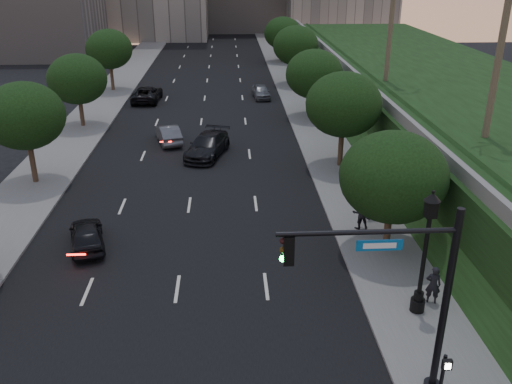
{
  "coord_description": "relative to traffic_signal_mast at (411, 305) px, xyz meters",
  "views": [
    {
      "loc": [
        2.45,
        -15.72,
        13.68
      ],
      "look_at": [
        3.68,
        7.5,
        3.6
      ],
      "focal_mm": 38.0,
      "sensor_mm": 36.0,
      "label": 1
    }
  ],
  "objects": [
    {
      "name": "tree_left_b",
      "position": [
        -18.36,
        19.85,
        0.9
      ],
      "size": [
        5.0,
        5.0,
        6.71
      ],
      "color": "#38281C",
      "rests_on": "ground"
    },
    {
      "name": "sedan_near_left",
      "position": [
        -12.95,
        11.0,
        -2.98
      ],
      "size": [
        2.65,
        4.36,
        1.39
      ],
      "primitive_type": "imported",
      "rotation": [
        0.0,
        0.0,
        3.41
      ],
      "color": "black",
      "rests_on": "ground"
    },
    {
      "name": "pedestrian_a",
      "position": [
        2.88,
        5.07,
        -2.66
      ],
      "size": [
        0.72,
        0.58,
        1.73
      ],
      "primitive_type": "imported",
      "rotation": [
        0.0,
        0.0,
        2.85
      ],
      "color": "black",
      "rests_on": "sidewalk_right"
    },
    {
      "name": "street_lamp",
      "position": [
        2.09,
        4.52,
        -1.04
      ],
      "size": [
        0.64,
        0.64,
        5.62
      ],
      "color": "black",
      "rests_on": "ground"
    },
    {
      "name": "ground",
      "position": [
        -8.06,
        1.85,
        -3.67
      ],
      "size": [
        160.0,
        160.0,
        0.0
      ],
      "primitive_type": "plane",
      "color": "black",
      "rests_on": "ground"
    },
    {
      "name": "sedan_far_left",
      "position": [
        -13.93,
        41.91,
        -2.89
      ],
      "size": [
        2.85,
        5.73,
        1.56
      ],
      "primitive_type": "imported",
      "rotation": [
        0.0,
        0.0,
        3.09
      ],
      "color": "black",
      "rests_on": "ground"
    },
    {
      "name": "tree_right_b",
      "position": [
        2.24,
        21.85,
        0.84
      ],
      "size": [
        5.2,
        5.2,
        6.74
      ],
      "color": "#38281C",
      "rests_on": "ground"
    },
    {
      "name": "tree_left_c",
      "position": [
        -18.36,
        32.85,
        0.53
      ],
      "size": [
        5.0,
        5.0,
        6.34
      ],
      "color": "#38281C",
      "rests_on": "ground"
    },
    {
      "name": "traffic_signal_mast",
      "position": [
        0.0,
        0.0,
        0.0
      ],
      "size": [
        5.68,
        0.56,
        7.0
      ],
      "color": "black",
      "rests_on": "ground"
    },
    {
      "name": "tree_right_e",
      "position": [
        2.24,
        63.85,
        0.35
      ],
      "size": [
        5.2,
        5.2,
        6.24
      ],
      "color": "#38281C",
      "rests_on": "ground"
    },
    {
      "name": "sidewalk_left",
      "position": [
        -18.31,
        31.85,
        -3.6
      ],
      "size": [
        4.5,
        140.0,
        0.15
      ],
      "primitive_type": "cube",
      "color": "slate",
      "rests_on": "ground"
    },
    {
      "name": "parapet_wall",
      "position": [
        5.44,
        29.85,
        0.68
      ],
      "size": [
        0.35,
        90.0,
        0.7
      ],
      "primitive_type": "cube",
      "color": "slate",
      "rests_on": "embankment"
    },
    {
      "name": "tree_left_d",
      "position": [
        -18.36,
        46.85,
        0.9
      ],
      "size": [
        5.0,
        5.0,
        6.71
      ],
      "color": "#38281C",
      "rests_on": "ground"
    },
    {
      "name": "sedan_mid_left",
      "position": [
        -10.42,
        28.02,
        -2.95
      ],
      "size": [
        2.66,
        4.63,
        1.44
      ],
      "primitive_type": "imported",
      "rotation": [
        0.0,
        0.0,
        3.42
      ],
      "color": "#525458",
      "rests_on": "ground"
    },
    {
      "name": "office_block_filler",
      "position": [
        -34.06,
        71.85,
        3.33
      ],
      "size": [
        18.0,
        16.0,
        14.0
      ],
      "primitive_type": "cube",
      "color": "gray",
      "rests_on": "ground"
    },
    {
      "name": "sedan_near_right",
      "position": [
        -7.21,
        24.66,
        -2.86
      ],
      "size": [
        3.81,
        6.05,
        1.63
      ],
      "primitive_type": "imported",
      "rotation": [
        0.0,
        0.0,
        -0.29
      ],
      "color": "black",
      "rests_on": "ground"
    },
    {
      "name": "tree_right_c",
      "position": [
        2.24,
        34.85,
        0.35
      ],
      "size": [
        5.2,
        5.2,
        6.24
      ],
      "color": "#38281C",
      "rests_on": "ground"
    },
    {
      "name": "tree_right_d",
      "position": [
        2.24,
        48.85,
        0.84
      ],
      "size": [
        5.2,
        5.2,
        6.74
      ],
      "color": "#38281C",
      "rests_on": "ground"
    },
    {
      "name": "tree_right_a",
      "position": [
        2.24,
        9.85,
        0.35
      ],
      "size": [
        5.2,
        5.2,
        6.24
      ],
      "color": "#38281C",
      "rests_on": "ground"
    },
    {
      "name": "pedestrian_b",
      "position": [
        1.39,
        12.07,
        -2.58
      ],
      "size": [
        1.01,
        0.84,
        1.89
      ],
      "primitive_type": "imported",
      "rotation": [
        0.0,
        0.0,
        3.28
      ],
      "color": "black",
      "rests_on": "sidewalk_right"
    },
    {
      "name": "sedan_far_right",
      "position": [
        -2.09,
        42.64,
        -2.97
      ],
      "size": [
        2.04,
        4.27,
        1.41
      ],
      "primitive_type": "imported",
      "rotation": [
        0.0,
        0.0,
        0.09
      ],
      "color": "#5A5E63",
      "rests_on": "ground"
    },
    {
      "name": "road_surface",
      "position": [
        -8.06,
        31.85,
        -3.66
      ],
      "size": [
        16.0,
        140.0,
        0.02
      ],
      "primitive_type": "cube",
      "color": "black",
      "rests_on": "ground"
    },
    {
      "name": "pedestrian_signal",
      "position": [
        0.89,
        -1.06,
        -2.11
      ],
      "size": [
        0.3,
        0.33,
        2.5
      ],
      "color": "black",
      "rests_on": "ground"
    },
    {
      "name": "embankment",
      "position": [
        13.94,
        29.85,
        -1.67
      ],
      "size": [
        18.0,
        90.0,
        4.0
      ],
      "primitive_type": "cube",
      "color": "black",
      "rests_on": "ground"
    },
    {
      "name": "pedestrian_c",
      "position": [
        2.29,
        13.16,
        -2.73
      ],
      "size": [
        1.01,
        0.77,
        1.59
      ],
      "primitive_type": "imported",
      "rotation": [
        0.0,
        0.0,
        3.61
      ],
      "color": "black",
      "rests_on": "sidewalk_right"
    },
    {
      "name": "sidewalk_right",
      "position": [
        2.19,
        31.85,
        -3.6
      ],
      "size": [
        4.5,
        140.0,
        0.15
      ],
      "primitive_type": "cube",
      "color": "slate",
      "rests_on": "ground"
    }
  ]
}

